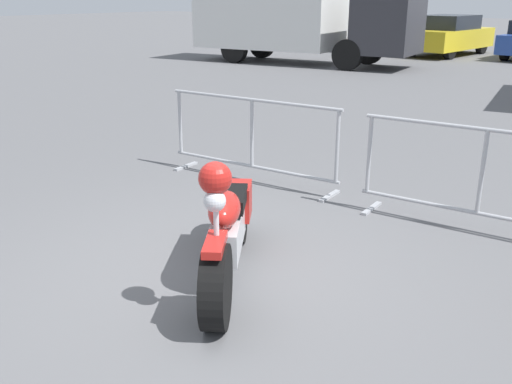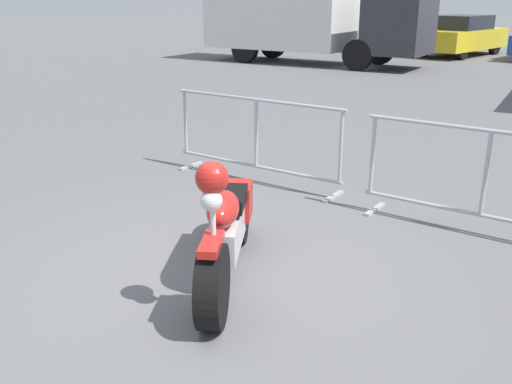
% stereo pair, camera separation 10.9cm
% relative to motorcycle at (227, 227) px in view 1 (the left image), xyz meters
% --- Properties ---
extents(ground_plane, '(120.00, 120.00, 0.00)m').
position_rel_motorcycle_xyz_m(ground_plane, '(-0.11, -0.08, -0.46)').
color(ground_plane, '#5B5B5E').
extents(motorcycle, '(1.29, 1.89, 1.20)m').
position_rel_motorcycle_xyz_m(motorcycle, '(0.00, 0.00, 0.00)').
color(motorcycle, black).
rests_on(motorcycle, ground).
extents(crowd_barrier_near, '(2.46, 0.53, 1.07)m').
position_rel_motorcycle_xyz_m(crowd_barrier_near, '(-1.40, 2.23, 0.10)').
color(crowd_barrier_near, '#9EA0A5').
rests_on(crowd_barrier_near, ground).
extents(crowd_barrier_far, '(2.46, 0.53, 1.07)m').
position_rel_motorcycle_xyz_m(crowd_barrier_far, '(1.40, 2.23, 0.10)').
color(crowd_barrier_far, '#9EA0A5').
rests_on(crowd_barrier_far, ground).
extents(box_truck, '(7.88, 2.96, 2.98)m').
position_rel_motorcycle_xyz_m(box_truck, '(-8.27, 13.85, 1.18)').
color(box_truck, silver).
rests_on(box_truck, ground).
extents(parked_car_silver, '(2.20, 4.38, 1.43)m').
position_rel_motorcycle_xyz_m(parked_car_silver, '(-11.15, 20.15, 0.26)').
color(parked_car_silver, '#B7BABF').
rests_on(parked_car_silver, ground).
extents(parked_car_black, '(2.12, 4.21, 1.37)m').
position_rel_motorcycle_xyz_m(parked_car_black, '(-7.96, 19.99, 0.24)').
color(parked_car_black, black).
rests_on(parked_car_black, ground).
extents(parked_car_yellow, '(2.36, 4.69, 1.53)m').
position_rel_motorcycle_xyz_m(parked_car_yellow, '(-4.76, 19.74, 0.32)').
color(parked_car_yellow, yellow).
rests_on(parked_car_yellow, ground).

